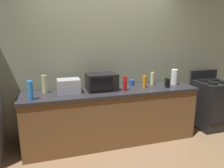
{
  "coord_description": "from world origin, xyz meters",
  "views": [
    {
      "loc": [
        -0.98,
        -2.79,
        1.8
      ],
      "look_at": [
        0.0,
        0.4,
        1.0
      ],
      "focal_mm": 34.42,
      "sensor_mm": 36.0,
      "label": 1
    }
  ],
  "objects_px": {
    "microwave": "(102,82)",
    "bottle_spray_cleaner": "(30,91)",
    "stove_range": "(211,104)",
    "cordless_phone": "(167,83)",
    "toaster_oven": "(69,86)",
    "bottle_dish_soap": "(144,82)",
    "bottle_hot_sauce": "(125,84)",
    "mug_blue": "(132,83)",
    "paper_towel_roll": "(174,77)",
    "bottle_hand_soap": "(152,78)",
    "bottle_vinegar": "(44,84)"
  },
  "relations": [
    {
      "from": "bottle_dish_soap",
      "to": "mug_blue",
      "type": "xyz_separation_m",
      "value": [
        -0.13,
        0.24,
        -0.05
      ]
    },
    {
      "from": "cordless_phone",
      "to": "bottle_hand_soap",
      "type": "distance_m",
      "value": 0.3
    },
    {
      "from": "bottle_hot_sauce",
      "to": "bottle_spray_cleaner",
      "type": "bearing_deg",
      "value": -176.78
    },
    {
      "from": "bottle_hand_soap",
      "to": "mug_blue",
      "type": "bearing_deg",
      "value": 171.33
    },
    {
      "from": "bottle_hand_soap",
      "to": "cordless_phone",
      "type": "bearing_deg",
      "value": -59.75
    },
    {
      "from": "toaster_oven",
      "to": "bottle_vinegar",
      "type": "height_order",
      "value": "bottle_vinegar"
    },
    {
      "from": "bottle_hand_soap",
      "to": "bottle_spray_cleaner",
      "type": "distance_m",
      "value": 2.04
    },
    {
      "from": "microwave",
      "to": "bottle_spray_cleaner",
      "type": "bearing_deg",
      "value": -168.01
    },
    {
      "from": "microwave",
      "to": "bottle_vinegar",
      "type": "xyz_separation_m",
      "value": [
        -0.87,
        0.08,
        0.0
      ]
    },
    {
      "from": "cordless_phone",
      "to": "bottle_hot_sauce",
      "type": "xyz_separation_m",
      "value": [
        -0.76,
        -0.0,
        0.04
      ]
    },
    {
      "from": "paper_towel_roll",
      "to": "bottle_hand_soap",
      "type": "distance_m",
      "value": 0.39
    },
    {
      "from": "bottle_hand_soap",
      "to": "bottle_vinegar",
      "type": "relative_size",
      "value": 0.8
    },
    {
      "from": "microwave",
      "to": "bottle_dish_soap",
      "type": "distance_m",
      "value": 0.72
    },
    {
      "from": "stove_range",
      "to": "microwave",
      "type": "distance_m",
      "value": 2.23
    },
    {
      "from": "bottle_hot_sauce",
      "to": "stove_range",
      "type": "bearing_deg",
      "value": 3.08
    },
    {
      "from": "bottle_vinegar",
      "to": "paper_towel_roll",
      "type": "bearing_deg",
      "value": -2.09
    },
    {
      "from": "bottle_hand_soap",
      "to": "bottle_hot_sauce",
      "type": "relative_size",
      "value": 0.94
    },
    {
      "from": "bottle_hand_soap",
      "to": "bottle_vinegar",
      "type": "xyz_separation_m",
      "value": [
        -1.83,
        -0.03,
        0.03
      ]
    },
    {
      "from": "cordless_phone",
      "to": "bottle_dish_soap",
      "type": "height_order",
      "value": "bottle_dish_soap"
    },
    {
      "from": "bottle_vinegar",
      "to": "bottle_hand_soap",
      "type": "bearing_deg",
      "value": 0.83
    },
    {
      "from": "paper_towel_roll",
      "to": "bottle_spray_cleaner",
      "type": "distance_m",
      "value": 2.4
    },
    {
      "from": "microwave",
      "to": "cordless_phone",
      "type": "xyz_separation_m",
      "value": [
        1.11,
        -0.14,
        -0.06
      ]
    },
    {
      "from": "bottle_hand_soap",
      "to": "bottle_spray_cleaner",
      "type": "height_order",
      "value": "bottle_spray_cleaner"
    },
    {
      "from": "toaster_oven",
      "to": "bottle_dish_soap",
      "type": "height_order",
      "value": "toaster_oven"
    },
    {
      "from": "microwave",
      "to": "bottle_hot_sauce",
      "type": "bearing_deg",
      "value": -22.95
    },
    {
      "from": "bottle_hot_sauce",
      "to": "mug_blue",
      "type": "height_order",
      "value": "bottle_hot_sauce"
    },
    {
      "from": "bottle_spray_cleaner",
      "to": "paper_towel_roll",
      "type": "bearing_deg",
      "value": 5.42
    },
    {
      "from": "cordless_phone",
      "to": "bottle_hand_soap",
      "type": "xyz_separation_m",
      "value": [
        -0.15,
        0.25,
        0.04
      ]
    },
    {
      "from": "stove_range",
      "to": "cordless_phone",
      "type": "bearing_deg",
      "value": -174.77
    },
    {
      "from": "stove_range",
      "to": "bottle_spray_cleaner",
      "type": "relative_size",
      "value": 4.02
    },
    {
      "from": "bottle_hot_sauce",
      "to": "mug_blue",
      "type": "distance_m",
      "value": 0.4
    },
    {
      "from": "stove_range",
      "to": "mug_blue",
      "type": "bearing_deg",
      "value": 172.26
    },
    {
      "from": "toaster_oven",
      "to": "mug_blue",
      "type": "distance_m",
      "value": 1.12
    },
    {
      "from": "stove_range",
      "to": "microwave",
      "type": "height_order",
      "value": "microwave"
    },
    {
      "from": "bottle_dish_soap",
      "to": "bottle_vinegar",
      "type": "bearing_deg",
      "value": 174.35
    },
    {
      "from": "toaster_oven",
      "to": "paper_towel_roll",
      "type": "relative_size",
      "value": 1.26
    },
    {
      "from": "microwave",
      "to": "bottle_spray_cleaner",
      "type": "xyz_separation_m",
      "value": [
        -1.06,
        -0.22,
        -0.0
      ]
    },
    {
      "from": "cordless_phone",
      "to": "mug_blue",
      "type": "relative_size",
      "value": 1.57
    },
    {
      "from": "toaster_oven",
      "to": "bottle_hand_soap",
      "type": "bearing_deg",
      "value": 3.75
    },
    {
      "from": "bottle_dish_soap",
      "to": "mug_blue",
      "type": "height_order",
      "value": "bottle_dish_soap"
    },
    {
      "from": "toaster_oven",
      "to": "bottle_hot_sauce",
      "type": "height_order",
      "value": "bottle_hot_sauce"
    },
    {
      "from": "bottle_dish_soap",
      "to": "bottle_spray_cleaner",
      "type": "relative_size",
      "value": 0.76
    },
    {
      "from": "stove_range",
      "to": "bottle_dish_soap",
      "type": "height_order",
      "value": "bottle_dish_soap"
    },
    {
      "from": "microwave",
      "to": "cordless_phone",
      "type": "height_order",
      "value": "microwave"
    },
    {
      "from": "paper_towel_roll",
      "to": "bottle_spray_cleaner",
      "type": "height_order",
      "value": "paper_towel_roll"
    },
    {
      "from": "bottle_vinegar",
      "to": "mug_blue",
      "type": "bearing_deg",
      "value": 3.26
    },
    {
      "from": "toaster_oven",
      "to": "bottle_spray_cleaner",
      "type": "distance_m",
      "value": 0.59
    },
    {
      "from": "toaster_oven",
      "to": "bottle_vinegar",
      "type": "relative_size",
      "value": 1.23
    },
    {
      "from": "bottle_hand_soap",
      "to": "stove_range",
      "type": "bearing_deg",
      "value": -7.45
    },
    {
      "from": "bottle_hot_sauce",
      "to": "mug_blue",
      "type": "xyz_separation_m",
      "value": [
        0.24,
        0.31,
        -0.07
      ]
    }
  ]
}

